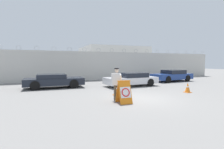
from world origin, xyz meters
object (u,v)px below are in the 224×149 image
object	(u,v)px
barricade_sign	(124,92)
traffic_cone_mid	(116,89)
parked_car_front_coupe	(54,81)
parked_car_far_side	(172,75)
parked_car_rear_sedan	(131,79)
security_guard	(117,82)
traffic_cone_near	(188,88)

from	to	relation	value
barricade_sign	traffic_cone_mid	world-z (taller)	barricade_sign
parked_car_front_coupe	parked_car_far_side	xyz separation A→B (m)	(12.49, 0.36, 0.04)
traffic_cone_mid	parked_car_rear_sedan	world-z (taller)	parked_car_rear_sedan
security_guard	traffic_cone_near	distance (m)	5.69
parked_car_far_side	traffic_cone_mid	bearing A→B (deg)	24.64
barricade_sign	traffic_cone_mid	size ratio (longest dim) A/B	1.59
security_guard	parked_car_far_side	xyz separation A→B (m)	(9.58, 6.64, -0.37)
barricade_sign	parked_car_rear_sedan	world-z (taller)	parked_car_rear_sedan
barricade_sign	parked_car_far_side	world-z (taller)	parked_car_far_side
barricade_sign	security_guard	xyz separation A→B (m)	(-0.10, 0.76, 0.42)
security_guard	parked_car_rear_sedan	world-z (taller)	security_guard
parked_car_front_coupe	parked_car_rear_sedan	xyz separation A→B (m)	(6.44, -1.40, 0.00)
traffic_cone_mid	parked_car_rear_sedan	bearing A→B (deg)	49.39
barricade_sign	parked_car_rear_sedan	distance (m)	6.60
parked_car_front_coupe	parked_car_far_side	distance (m)	12.50
parked_car_rear_sedan	parked_car_far_side	world-z (taller)	parked_car_far_side
security_guard	traffic_cone_near	world-z (taller)	security_guard
security_guard	parked_car_front_coupe	world-z (taller)	security_guard
parked_car_far_side	parked_car_rear_sedan	bearing A→B (deg)	10.81
parked_car_far_side	traffic_cone_near	bearing A→B (deg)	51.86
traffic_cone_near	parked_car_far_side	world-z (taller)	parked_car_far_side
barricade_sign	security_guard	distance (m)	0.88
barricade_sign	parked_car_far_side	bearing A→B (deg)	39.30
traffic_cone_mid	parked_car_far_side	bearing A→B (deg)	30.08
parked_car_front_coupe	barricade_sign	bearing A→B (deg)	-66.25
security_guard	traffic_cone_mid	size ratio (longest dim) A/B	2.42
traffic_cone_mid	parked_car_far_side	world-z (taller)	parked_car_far_side
barricade_sign	parked_car_rear_sedan	size ratio (longest dim) A/B	0.25
traffic_cone_mid	parked_car_front_coupe	distance (m)	5.98
parked_car_front_coupe	parked_car_rear_sedan	distance (m)	6.59
traffic_cone_near	barricade_sign	bearing A→B (deg)	-167.24
barricade_sign	security_guard	world-z (taller)	security_guard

